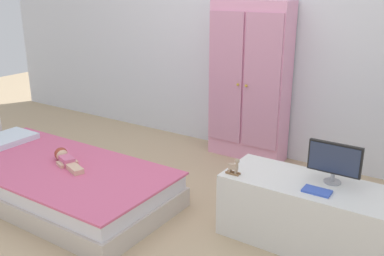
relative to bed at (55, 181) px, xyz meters
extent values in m
cube|color=tan|center=(0.70, 0.11, -0.14)|extent=(10.00, 10.00, 0.02)
cube|color=silver|center=(0.70, 1.68, 1.22)|extent=(6.40, 0.05, 2.70)
cube|color=beige|center=(0.00, 0.00, -0.06)|extent=(1.82, 0.87, 0.14)
cube|color=silver|center=(0.00, 0.00, 0.06)|extent=(1.78, 0.83, 0.11)
cube|color=#D65B84|center=(0.00, 0.00, 0.12)|extent=(1.81, 0.86, 0.02)
cube|color=#D6668E|center=(0.09, 0.05, 0.16)|extent=(0.15, 0.12, 0.06)
cube|color=#DBB293|center=(0.23, 0.02, 0.15)|extent=(0.16, 0.09, 0.04)
cube|color=#DBB293|center=(0.22, -0.02, 0.15)|extent=(0.16, 0.09, 0.04)
cube|color=#DBB293|center=(0.11, 0.10, 0.14)|extent=(0.10, 0.06, 0.03)
cube|color=#DBB293|center=(0.07, 0.00, 0.14)|extent=(0.10, 0.06, 0.03)
sphere|color=#DBB293|center=(-0.01, 0.09, 0.18)|extent=(0.09, 0.09, 0.09)
sphere|color=#9E3D2D|center=(-0.02, 0.09, 0.18)|extent=(0.10, 0.10, 0.10)
cube|color=#E599BC|center=(0.82, 1.52, 0.57)|extent=(0.69, 0.24, 1.39)
cube|color=#C986A6|center=(0.65, 1.39, 0.60)|extent=(0.32, 0.02, 1.14)
cube|color=#C986A6|center=(0.99, 1.39, 0.60)|extent=(0.32, 0.02, 1.14)
sphere|color=gold|center=(0.78, 1.37, 0.57)|extent=(0.02, 0.02, 0.02)
sphere|color=gold|center=(0.86, 1.37, 0.57)|extent=(0.02, 0.02, 0.02)
cube|color=silver|center=(1.76, 0.43, 0.07)|extent=(1.01, 0.43, 0.40)
cylinder|color=#99999E|center=(1.87, 0.51, 0.28)|extent=(0.10, 0.10, 0.01)
cylinder|color=#99999E|center=(1.87, 0.51, 0.31)|extent=(0.02, 0.02, 0.05)
cube|color=black|center=(1.87, 0.51, 0.43)|extent=(0.31, 0.02, 0.19)
cube|color=#28334C|center=(1.87, 0.49, 0.43)|extent=(0.29, 0.01, 0.17)
cube|color=#8E6642|center=(1.32, 0.31, 0.28)|extent=(0.09, 0.01, 0.01)
cube|color=#8E6642|center=(1.32, 0.28, 0.28)|extent=(0.09, 0.01, 0.01)
cube|color=tan|center=(1.32, 0.29, 0.32)|extent=(0.06, 0.03, 0.03)
cylinder|color=tan|center=(1.34, 0.30, 0.30)|extent=(0.01, 0.01, 0.02)
cylinder|color=tan|center=(1.34, 0.28, 0.30)|extent=(0.01, 0.01, 0.02)
cylinder|color=tan|center=(1.30, 0.30, 0.30)|extent=(0.01, 0.01, 0.02)
cylinder|color=tan|center=(1.30, 0.28, 0.30)|extent=(0.01, 0.01, 0.02)
cylinder|color=tan|center=(1.35, 0.29, 0.35)|extent=(0.02, 0.02, 0.02)
sphere|color=tan|center=(1.35, 0.29, 0.37)|extent=(0.03, 0.03, 0.03)
cube|color=blue|center=(1.83, 0.34, 0.28)|extent=(0.16, 0.09, 0.01)
camera|label=1|loc=(2.45, -1.87, 1.39)|focal=40.43mm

